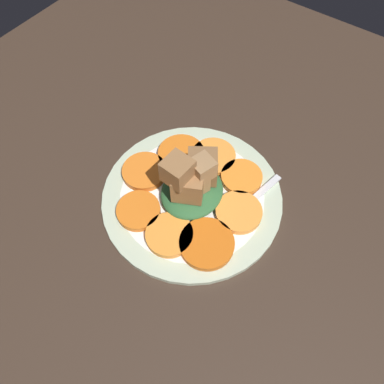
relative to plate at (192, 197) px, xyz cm
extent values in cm
cube|color=#38281E|center=(0.00, 0.00, -1.52)|extent=(120.00, 120.00, 2.00)
cylinder|color=beige|center=(0.00, 0.00, -0.02)|extent=(29.67, 29.67, 1.00)
cylinder|color=white|center=(0.00, 0.00, 0.03)|extent=(23.73, 23.73, 1.00)
cylinder|color=orange|center=(7.39, -4.90, 1.15)|extent=(6.94, 6.94, 1.15)
cylinder|color=orange|center=(8.25, 1.32, 1.15)|extent=(7.67, 7.67, 1.15)
cylinder|color=orange|center=(5.44, 6.20, 1.15)|extent=(8.10, 8.10, 1.15)
cylinder|color=orange|center=(-1.13, 9.07, 1.15)|extent=(7.56, 7.56, 1.15)
cylinder|color=orange|center=(-7.55, 5.04, 1.15)|extent=(6.99, 6.99, 1.15)
cylinder|color=orange|center=(-8.04, -1.49, 1.15)|extent=(7.34, 7.34, 1.15)
cylinder|color=#D66114|center=(-5.94, -6.96, 1.15)|extent=(8.40, 8.40, 1.15)
cylinder|color=orange|center=(1.47, -8.04, 1.15)|extent=(7.41, 7.41, 1.15)
ellipsoid|color=#2D6033|center=(0.00, 0.00, 1.81)|extent=(10.81, 9.72, 2.45)
cube|color=brown|center=(2.82, 0.30, 5.33)|extent=(6.37, 6.37, 4.59)
cube|color=#9E754C|center=(-0.43, 0.08, 5.12)|extent=(5.39, 5.39, 4.17)
cube|color=olive|center=(-0.12, -0.35, 4.88)|extent=(4.99, 4.99, 3.69)
cube|color=olive|center=(-0.94, 0.36, 5.40)|extent=(6.37, 6.37, 4.74)
cube|color=#9E754C|center=(1.11, -1.10, 7.90)|extent=(4.08, 4.08, 3.24)
cube|color=olive|center=(-1.93, 1.18, 8.88)|extent=(4.13, 4.13, 3.90)
cube|color=silver|center=(4.98, -8.63, 0.78)|extent=(13.10, 3.54, 0.40)
cube|color=silver|center=(-2.25, -7.24, 0.78)|extent=(2.00, 2.57, 0.40)
cube|color=silver|center=(-5.76, -7.59, 0.78)|extent=(5.14, 1.27, 0.40)
cube|color=silver|center=(-5.63, -6.94, 0.78)|extent=(5.14, 1.27, 0.40)
cube|color=silver|center=(-5.51, -6.28, 0.78)|extent=(5.14, 1.27, 0.40)
cube|color=silver|center=(-5.38, -5.63, 0.78)|extent=(5.14, 1.27, 0.40)
camera|label=1|loc=(-25.89, -18.49, 53.10)|focal=35.00mm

